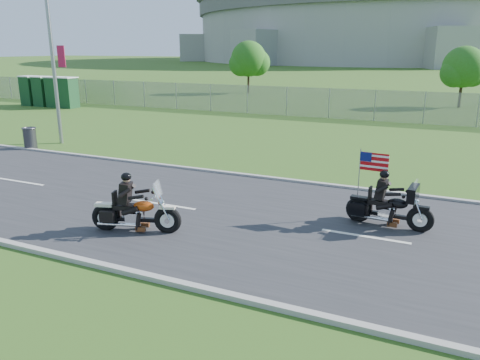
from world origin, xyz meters
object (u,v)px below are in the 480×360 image
at_px(porta_toilet_a, 69,93).
at_px(porta_toilet_d, 30,91).
at_px(motorcycle_lead, 135,214).
at_px(motorcycle_follow, 389,208).
at_px(streetlight, 53,25).
at_px(porta_toilet_b, 55,92).
at_px(trash_can, 30,139).
at_px(porta_toilet_c, 42,92).

bearing_deg(porta_toilet_a, porta_toilet_d, 180.00).
relative_size(motorcycle_lead, motorcycle_follow, 1.01).
xyz_separation_m(streetlight, porta_toilet_b, (-11.42, 10.78, -4.49)).
bearing_deg(motorcycle_follow, trash_can, 172.96).
bearing_deg(porta_toilet_a, motorcycle_lead, -42.91).
bearing_deg(trash_can, motorcycle_lead, -30.71).
relative_size(streetlight, porta_toilet_b, 4.35).
relative_size(porta_toilet_a, porta_toilet_c, 1.00).
bearing_deg(trash_can, porta_toilet_d, 137.78).
bearing_deg(porta_toilet_b, porta_toilet_d, 180.00).
bearing_deg(motorcycle_follow, porta_toilet_d, 156.59).
xyz_separation_m(streetlight, trash_can, (-0.22, -1.92, -5.14)).
bearing_deg(motorcycle_lead, streetlight, 123.95).
relative_size(porta_toilet_d, motorcycle_lead, 0.99).
xyz_separation_m(streetlight, motorcycle_follow, (16.37, -5.22, -5.11)).
xyz_separation_m(porta_toilet_d, motorcycle_lead, (24.71, -19.07, -0.64)).
bearing_deg(porta_toilet_c, trash_can, -45.24).
relative_size(streetlight, porta_toilet_c, 4.35).
xyz_separation_m(porta_toilet_a, motorcycle_lead, (20.51, -19.07, -0.64)).
bearing_deg(streetlight, trash_can, -96.65).
bearing_deg(streetlight, porta_toilet_a, 132.91).
xyz_separation_m(porta_toilet_b, trash_can, (11.20, -12.70, -0.65)).
distance_m(porta_toilet_a, motorcycle_follow, 30.87).
bearing_deg(porta_toilet_d, streetlight, -37.17).
bearing_deg(motorcycle_lead, porta_toilet_a, 119.33).
relative_size(streetlight, porta_toilet_a, 4.35).
relative_size(porta_toilet_c, motorcycle_lead, 0.99).
bearing_deg(trash_can, motorcycle_follow, -11.24).
height_order(porta_toilet_c, porta_toilet_d, same).
relative_size(porta_toilet_a, porta_toilet_b, 1.00).
xyz_separation_m(porta_toilet_c, motorcycle_lead, (23.31, -19.07, -0.64)).
distance_m(porta_toilet_a, trash_can, 16.05).
height_order(porta_toilet_b, motorcycle_follow, porta_toilet_b).
relative_size(porta_toilet_b, motorcycle_lead, 0.99).
relative_size(porta_toilet_a, motorcycle_follow, 1.00).
height_order(porta_toilet_c, motorcycle_follow, porta_toilet_c).
height_order(porta_toilet_a, motorcycle_follow, porta_toilet_a).
bearing_deg(porta_toilet_a, porta_toilet_c, 180.00).
bearing_deg(streetlight, porta_toilet_d, 142.83).
relative_size(porta_toilet_b, trash_can, 2.31).
bearing_deg(porta_toilet_a, motorcycle_follow, -31.22).
xyz_separation_m(motorcycle_lead, trash_can, (-10.72, 6.37, -0.01)).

